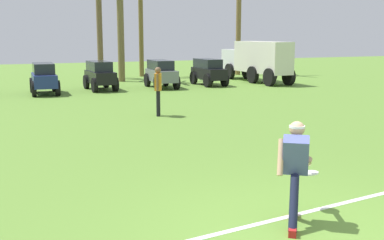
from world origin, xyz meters
The scene contains 14 objects.
ground_plane centered at (0.00, 0.00, 0.00)m, with size 80.00×80.00×0.00m, color olive.
field_line_paint centered at (0.00, 0.58, 0.00)m, with size 23.30×0.10×0.01m, color white.
frisbee_thrower centered at (0.14, 0.38, 0.80)m, with size 0.87×0.84×1.41m.
frisbee_in_flight centered at (0.65, 0.76, 0.56)m, with size 0.37×0.37×0.05m.
teammate_near_sideline centered at (1.25, 9.55, 0.94)m, with size 0.32×0.48×1.56m.
parked_car_slot_d centered at (-1.51, 16.96, 0.72)m, with size 1.21×2.43×1.34m.
parked_car_slot_e centered at (1.06, 17.52, 0.72)m, with size 1.23×2.44×1.34m.
parked_car_slot_f centered at (4.01, 17.30, 0.72)m, with size 1.19×2.42×1.34m.
parked_car_slot_g centered at (6.65, 17.53, 0.72)m, with size 1.19×2.42×1.34m.
box_truck centered at (9.82, 18.13, 1.23)m, with size 1.47×5.92×2.20m.
palm_tree_far_left centered at (2.41, 23.64, 3.39)m, with size 3.35×3.17×5.63m.
palm_tree_left_of_centre centered at (3.03, 21.17, 3.72)m, with size 3.35×3.31×6.30m.
palm_tree_right_of_centre centered at (4.98, 23.90, 4.43)m, with size 3.37×3.24×7.25m.
palm_tree_far_right centered at (11.10, 22.72, 4.19)m, with size 3.61×2.87×7.26m.
Camera 1 is at (-3.58, -4.91, 2.58)m, focal length 45.00 mm.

